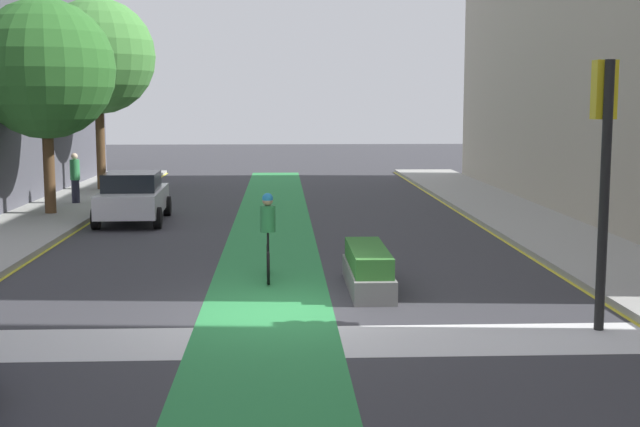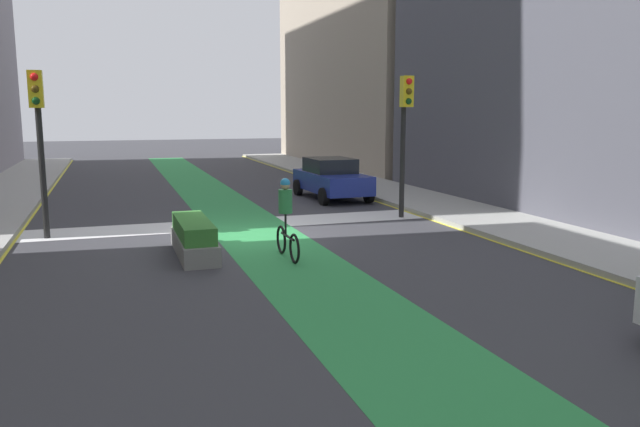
% 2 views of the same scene
% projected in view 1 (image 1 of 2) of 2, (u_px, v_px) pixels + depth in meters
% --- Properties ---
extents(ground_plane, '(120.00, 120.00, 0.00)m').
position_uv_depth(ground_plane, '(284.00, 311.00, 15.43)').
color(ground_plane, '#38383D').
extents(bike_lane_paint, '(2.40, 60.00, 0.01)m').
position_uv_depth(bike_lane_paint, '(267.00, 311.00, 15.42)').
color(bike_lane_paint, '#2D8C47').
rests_on(bike_lane_paint, ground_plane).
extents(crosswalk_band, '(12.00, 1.80, 0.01)m').
position_uv_depth(crosswalk_band, '(285.00, 342.00, 13.45)').
color(crosswalk_band, silver).
rests_on(crosswalk_band, ground_plane).
extents(curb_stripe_right, '(0.16, 60.00, 0.01)m').
position_uv_depth(curb_stripe_right, '(612.00, 307.00, 15.71)').
color(curb_stripe_right, yellow).
rests_on(curb_stripe_right, ground_plane).
extents(traffic_signal_near_right, '(0.35, 0.52, 4.41)m').
position_uv_depth(traffic_signal_near_right, '(604.00, 142.00, 13.88)').
color(traffic_signal_near_right, black).
rests_on(traffic_signal_near_right, ground_plane).
extents(car_white_left_far, '(2.14, 4.26, 1.57)m').
position_uv_depth(car_white_left_far, '(133.00, 197.00, 26.61)').
color(car_white_left_far, silver).
rests_on(car_white_left_far, ground_plane).
extents(cyclist_in_lane, '(0.32, 1.73, 1.86)m').
position_uv_depth(cyclist_in_lane, '(268.00, 235.00, 17.98)').
color(cyclist_in_lane, black).
rests_on(cyclist_in_lane, ground_plane).
extents(pedestrian_sidewalk_left_a, '(0.34, 0.34, 1.77)m').
position_uv_depth(pedestrian_sidewalk_left_a, '(75.00, 177.00, 30.46)').
color(pedestrian_sidewalk_left_a, '#262638').
rests_on(pedestrian_sidewalk_left_a, sidewalk_left).
extents(street_tree_near, '(4.44, 4.44, 6.83)m').
position_uv_depth(street_tree_near, '(45.00, 69.00, 27.20)').
color(street_tree_near, brown).
rests_on(street_tree_near, sidewalk_left).
extents(street_tree_far, '(4.67, 4.67, 7.73)m').
position_uv_depth(street_tree_far, '(98.00, 57.00, 34.70)').
color(street_tree_far, brown).
rests_on(street_tree_far, sidewalk_left).
extents(median_planter, '(0.80, 3.03, 0.85)m').
position_uv_depth(median_planter, '(368.00, 269.00, 17.16)').
color(median_planter, slate).
rests_on(median_planter, ground_plane).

